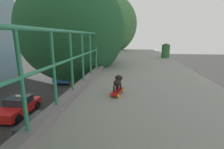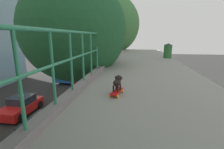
{
  "view_description": "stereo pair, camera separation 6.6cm",
  "coord_description": "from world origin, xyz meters",
  "px_view_note": "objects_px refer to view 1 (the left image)",
  "views": [
    {
      "loc": [
        0.9,
        -0.8,
        6.21
      ],
      "look_at": [
        0.47,
        2.73,
        5.37
      ],
      "focal_mm": 26.02,
      "sensor_mm": 36.0,
      "label": 1
    },
    {
      "loc": [
        0.97,
        -0.79,
        6.21
      ],
      "look_at": [
        0.47,
        2.73,
        5.37
      ],
      "focal_mm": 26.02,
      "sensor_mm": 36.0,
      "label": 2
    }
  ],
  "objects_px": {
    "car_silver_fifth": "(40,128)",
    "toy_skateboard": "(117,92)",
    "city_bus": "(75,64)",
    "litter_bin": "(166,50)",
    "car_red_taxi_sixth": "(18,106)",
    "small_dog": "(118,81)"
  },
  "relations": [
    {
      "from": "car_silver_fifth",
      "to": "toy_skateboard",
      "type": "distance_m",
      "value": 8.58
    },
    {
      "from": "city_bus",
      "to": "litter_bin",
      "type": "distance_m",
      "value": 18.93
    },
    {
      "from": "litter_bin",
      "to": "toy_skateboard",
      "type": "bearing_deg",
      "value": -108.97
    },
    {
      "from": "car_red_taxi_sixth",
      "to": "small_dog",
      "type": "height_order",
      "value": "small_dog"
    },
    {
      "from": "car_silver_fifth",
      "to": "city_bus",
      "type": "distance_m",
      "value": 16.53
    },
    {
      "from": "small_dog",
      "to": "car_red_taxi_sixth",
      "type": "bearing_deg",
      "value": 137.81
    },
    {
      "from": "city_bus",
      "to": "car_red_taxi_sixth",
      "type": "bearing_deg",
      "value": -90.64
    },
    {
      "from": "car_silver_fifth",
      "to": "litter_bin",
      "type": "xyz_separation_m",
      "value": [
        7.33,
        0.96,
        4.77
      ]
    },
    {
      "from": "car_red_taxi_sixth",
      "to": "small_dog",
      "type": "xyz_separation_m",
      "value": [
        8.77,
        -7.95,
        4.63
      ]
    },
    {
      "from": "city_bus",
      "to": "small_dog",
      "type": "xyz_separation_m",
      "value": [
        8.62,
        -21.29,
        3.45
      ]
    },
    {
      "from": "litter_bin",
      "to": "car_red_taxi_sixth",
      "type": "bearing_deg",
      "value": 170.43
    },
    {
      "from": "city_bus",
      "to": "toy_skateboard",
      "type": "distance_m",
      "value": 23.23
    },
    {
      "from": "car_red_taxi_sixth",
      "to": "city_bus",
      "type": "relative_size",
      "value": 0.35
    },
    {
      "from": "car_silver_fifth",
      "to": "litter_bin",
      "type": "height_order",
      "value": "litter_bin"
    },
    {
      "from": "toy_skateboard",
      "to": "litter_bin",
      "type": "xyz_separation_m",
      "value": [
        2.11,
        6.15,
        0.35
      ]
    },
    {
      "from": "toy_skateboard",
      "to": "car_silver_fifth",
      "type": "bearing_deg",
      "value": 135.14
    },
    {
      "from": "car_red_taxi_sixth",
      "to": "toy_skateboard",
      "type": "bearing_deg",
      "value": -42.33
    },
    {
      "from": "city_bus",
      "to": "small_dog",
      "type": "distance_m",
      "value": 23.23
    },
    {
      "from": "car_red_taxi_sixth",
      "to": "toy_skateboard",
      "type": "height_order",
      "value": "toy_skateboard"
    },
    {
      "from": "car_silver_fifth",
      "to": "litter_bin",
      "type": "distance_m",
      "value": 8.8
    },
    {
      "from": "car_silver_fifth",
      "to": "toy_skateboard",
      "type": "xyz_separation_m",
      "value": [
        5.21,
        -5.19,
        4.42
      ]
    },
    {
      "from": "car_silver_fifth",
      "to": "litter_bin",
      "type": "relative_size",
      "value": 5.69
    }
  ]
}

